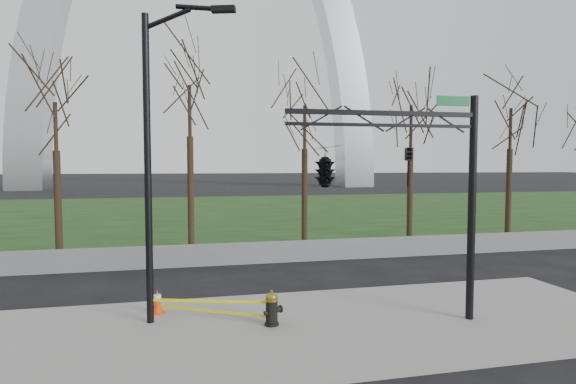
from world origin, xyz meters
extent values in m
plane|color=black|center=(0.00, 0.00, 0.00)|extent=(500.00, 500.00, 0.00)
cube|color=slate|center=(0.00, 0.00, 0.05)|extent=(18.00, 6.00, 0.10)
cube|color=black|center=(0.00, 30.00, 0.03)|extent=(120.00, 40.00, 0.06)
cube|color=#59595B|center=(0.00, 8.00, 0.45)|extent=(60.00, 0.30, 0.90)
cylinder|color=black|center=(-1.13, 0.18, 0.13)|extent=(0.37, 0.37, 0.06)
cylinder|color=black|center=(-1.13, 0.18, 0.42)|extent=(0.28, 0.28, 0.65)
cylinder|color=black|center=(-0.92, 0.26, 0.48)|extent=(0.26, 0.24, 0.17)
cylinder|color=black|center=(-1.28, 0.12, 0.45)|extent=(0.14, 0.14, 0.11)
cylinder|color=olive|center=(-1.13, 0.18, 0.77)|extent=(0.32, 0.32, 0.06)
ellipsoid|color=olive|center=(-1.13, 0.18, 0.83)|extent=(0.30, 0.30, 0.23)
cylinder|color=olive|center=(-1.13, 0.18, 0.96)|extent=(0.06, 0.06, 0.09)
cube|color=red|center=(-4.04, 1.79, 0.12)|extent=(0.46, 0.46, 0.04)
cone|color=red|center=(-4.04, 1.79, 0.46)|extent=(0.27, 0.27, 0.64)
cylinder|color=white|center=(-4.04, 1.79, 0.58)|extent=(0.20, 0.20, 0.10)
cylinder|color=black|center=(-4.18, 1.09, 4.00)|extent=(0.18, 0.18, 8.00)
cylinder|color=black|center=(-3.65, 0.93, 7.85)|extent=(1.24, 0.49, 0.56)
cylinder|color=black|center=(-2.84, 0.67, 8.10)|extent=(1.19, 0.47, 0.22)
cube|color=black|center=(-2.27, 0.50, 8.05)|extent=(0.64, 0.39, 0.14)
cylinder|color=black|center=(4.12, -0.50, 3.00)|extent=(0.20, 0.20, 6.00)
cube|color=black|center=(1.62, -0.39, 5.50)|extent=(5.00, 0.34, 0.12)
cube|color=black|center=(1.62, -0.39, 5.20)|extent=(5.00, 0.30, 0.08)
cube|color=#0C5926|center=(3.52, -0.47, 5.85)|extent=(0.90, 0.08, 0.25)
imported|color=black|center=(2.32, -0.42, 4.15)|extent=(0.17, 0.21, 1.00)
imported|color=black|center=(0.12, -0.32, 4.15)|extent=(0.64, 2.50, 1.00)
cube|color=yellow|center=(-2.65, 0.63, 0.69)|extent=(3.05, 0.92, 0.08)
cube|color=yellow|center=(-2.59, 0.98, 0.32)|extent=(2.92, 1.61, 0.08)
camera|label=1|loc=(-3.21, -10.93, 4.18)|focal=28.03mm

